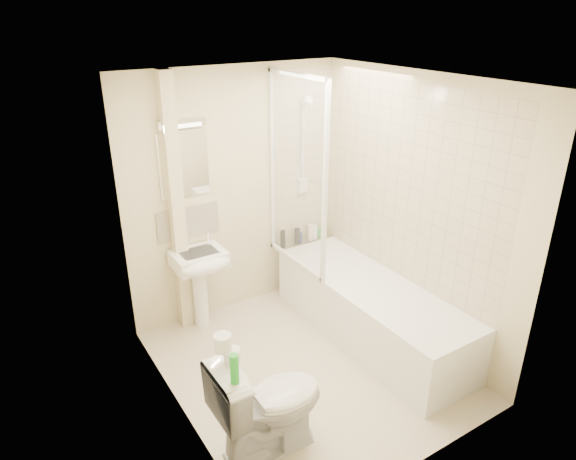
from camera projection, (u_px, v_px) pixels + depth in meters
floor at (307, 366)px, 4.44m from camera, size 2.50×2.50×0.00m
wall_back at (235, 194)px, 4.92m from camera, size 2.20×0.02×2.40m
wall_left at (173, 278)px, 3.42m from camera, size 0.02×2.50×2.40m
wall_right at (413, 212)px, 4.49m from camera, size 0.02×2.50×2.40m
ceiling at (312, 80)px, 3.47m from camera, size 2.20×2.50×0.02m
tile_back at (301, 160)px, 5.19m from camera, size 0.70×0.01×1.75m
tile_right at (409, 187)px, 4.44m from camera, size 0.01×2.10×1.75m
pipe_boxing at (176, 209)px, 4.57m from camera, size 0.12×0.12×2.40m
splashback at (188, 222)px, 4.74m from camera, size 0.60×0.02×0.30m
mirror at (184, 164)px, 4.52m from camera, size 0.46×0.01×0.60m
strip_light at (181, 123)px, 4.35m from camera, size 0.42×0.07×0.07m
bathtub at (371, 310)px, 4.73m from camera, size 0.70×2.10×0.55m
shower_screen at (296, 175)px, 4.67m from camera, size 0.04×0.92×1.80m
shower_fixture at (304, 150)px, 5.11m from camera, size 0.10×0.16×0.99m
pedestal_sink at (201, 269)px, 4.72m from camera, size 0.47×0.45×0.91m
bottle_black_a at (283, 239)px, 5.31m from camera, size 0.05×0.05×0.19m
bottle_black_b at (297, 236)px, 5.40m from camera, size 0.06×0.06×0.17m
bottle_blue at (300, 238)px, 5.43m from camera, size 0.05×0.05×0.12m
bottle_cream at (310, 232)px, 5.48m from camera, size 0.06×0.06×0.18m
bottle_white_b at (315, 232)px, 5.51m from camera, size 0.06×0.06×0.16m
bottle_green at (319, 233)px, 5.55m from camera, size 0.06×0.06×0.10m
toilet at (269, 403)px, 3.47m from camera, size 0.44×0.77×0.79m
toilet_roll_lower at (232, 355)px, 3.24m from camera, size 0.11×0.11×0.09m
toilet_roll_upper at (223, 343)px, 3.20m from camera, size 0.12×0.12×0.11m
green_bottle at (234, 369)px, 3.04m from camera, size 0.05×0.05×0.20m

